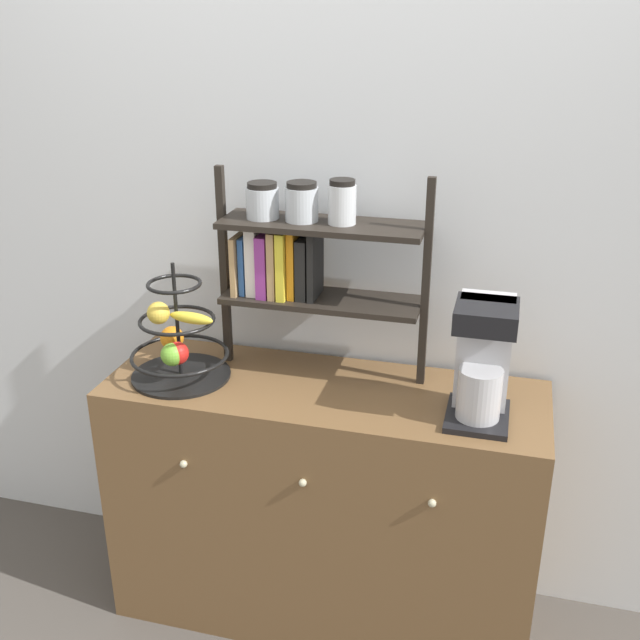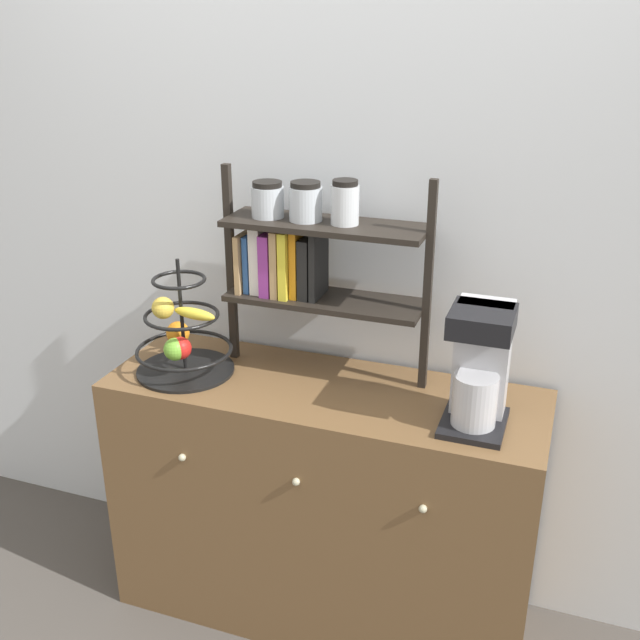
{
  "view_description": "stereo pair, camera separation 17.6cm",
  "coord_description": "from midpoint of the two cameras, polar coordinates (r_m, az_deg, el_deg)",
  "views": [
    {
      "loc": [
        0.52,
        -1.77,
        1.97
      ],
      "look_at": [
        -0.01,
        0.23,
        1.1
      ],
      "focal_mm": 42.0,
      "sensor_mm": 36.0,
      "label": 1
    },
    {
      "loc": [
        0.69,
        -1.71,
        1.97
      ],
      "look_at": [
        -0.01,
        0.23,
        1.1
      ],
      "focal_mm": 42.0,
      "sensor_mm": 36.0,
      "label": 2
    }
  ],
  "objects": [
    {
      "name": "wall_back",
      "position": [
        2.42,
        4.57,
        6.65
      ],
      "size": [
        7.0,
        0.05,
        2.6
      ],
      "primitive_type": "cube",
      "color": "silver",
      "rests_on": "ground_plane"
    },
    {
      "name": "fruit_stand",
      "position": [
        2.4,
        -8.49,
        -1.42
      ],
      "size": [
        0.32,
        0.32,
        0.38
      ],
      "color": "black",
      "rests_on": "sideboard"
    },
    {
      "name": "coffee_maker",
      "position": [
        2.14,
        14.38,
        -3.45
      ],
      "size": [
        0.18,
        0.22,
        0.36
      ],
      "color": "black",
      "rests_on": "sideboard"
    },
    {
      "name": "sideboard",
      "position": [
        2.57,
        2.25,
        -13.87
      ],
      "size": [
        1.38,
        0.48,
        0.87
      ],
      "color": "brown",
      "rests_on": "ground_plane"
    },
    {
      "name": "shelf_hutch",
      "position": [
        2.31,
        0.76,
        5.31
      ],
      "size": [
        0.67,
        0.2,
        0.65
      ],
      "color": "black",
      "rests_on": "sideboard"
    }
  ]
}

